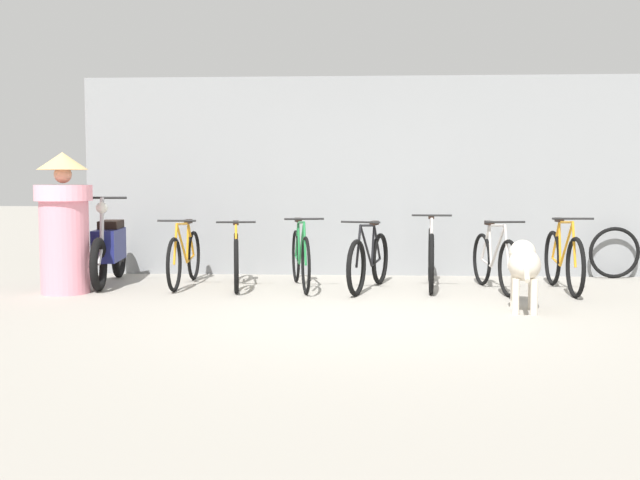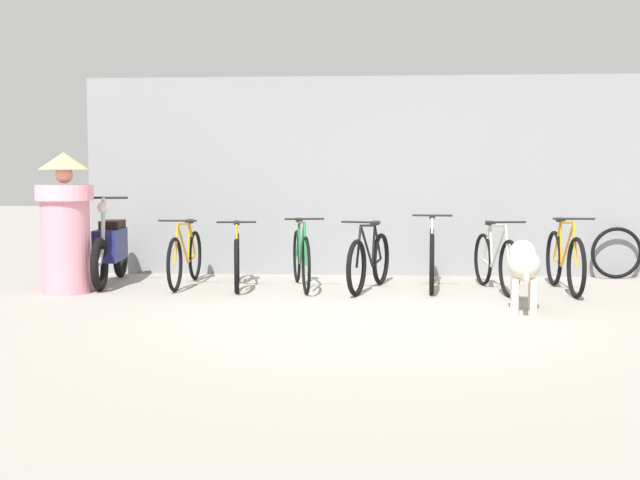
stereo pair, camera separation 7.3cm
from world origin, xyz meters
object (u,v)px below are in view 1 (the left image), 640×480
(bicycle_2, at_px, (301,258))
(bicycle_4, at_px, (431,257))
(bicycle_3, at_px, (369,261))
(spare_tire_left, at_px, (614,253))
(stray_dog, at_px, (524,264))
(bicycle_6, at_px, (563,261))
(person_in_robes, at_px, (64,222))
(motorcycle, at_px, (109,248))
(bicycle_5, at_px, (495,261))
(bicycle_1, at_px, (236,260))
(bicycle_0, at_px, (184,258))

(bicycle_2, height_order, bicycle_4, bicycle_4)
(bicycle_3, xyz_separation_m, spare_tire_left, (3.27, 1.23, 0.00))
(bicycle_4, height_order, stray_dog, bicycle_4)
(bicycle_6, distance_m, person_in_robes, 5.82)
(motorcycle, bearing_deg, person_in_robes, -25.81)
(bicycle_5, xyz_separation_m, spare_tire_left, (1.79, 1.22, -0.01))
(bicycle_1, bearing_deg, bicycle_0, -109.96)
(spare_tire_left, bearing_deg, stray_dog, -124.32)
(bicycle_0, bearing_deg, bicycle_3, 82.91)
(bicycle_0, distance_m, bicycle_4, 3.03)
(bicycle_0, xyz_separation_m, bicycle_2, (1.46, -0.15, 0.02))
(motorcycle, relative_size, stray_dog, 1.77)
(bicycle_4, bearing_deg, bicycle_5, 78.46)
(bicycle_4, relative_size, person_in_robes, 1.08)
(bicycle_3, bearing_deg, bicycle_4, 122.70)
(bicycle_0, distance_m, motorcycle, 0.98)
(bicycle_2, distance_m, bicycle_3, 0.83)
(bicycle_0, distance_m, bicycle_3, 2.29)
(person_in_robes, bearing_deg, bicycle_6, -179.70)
(motorcycle, height_order, person_in_robes, person_in_robes)
(bicycle_1, distance_m, spare_tire_left, 5.00)
(bicycle_3, relative_size, person_in_robes, 0.99)
(bicycle_3, relative_size, spare_tire_left, 2.34)
(stray_dog, relative_size, person_in_robes, 0.65)
(bicycle_6, bearing_deg, bicycle_3, -89.32)
(bicycle_4, xyz_separation_m, stray_dog, (0.78, -1.54, 0.09))
(bicycle_4, distance_m, person_in_robes, 4.33)
(bicycle_0, height_order, stray_dog, bicycle_0)
(bicycle_1, xyz_separation_m, bicycle_6, (3.89, -0.13, 0.02))
(motorcycle, distance_m, stray_dog, 5.06)
(bicycle_0, xyz_separation_m, bicycle_6, (4.56, -0.25, 0.02))
(bicycle_4, bearing_deg, stray_dog, 31.55)
(bicycle_2, bearing_deg, bicycle_3, 71.02)
(bicycle_1, height_order, stray_dog, bicycle_1)
(bicycle_2, bearing_deg, bicycle_1, -102.88)
(bicycle_3, height_order, bicycle_6, bicycle_6)
(bicycle_6, height_order, stray_dog, bicycle_6)
(bicycle_3, height_order, motorcycle, motorcycle)
(bicycle_6, xyz_separation_m, stray_dog, (-0.75, -1.34, 0.10))
(bicycle_2, xyz_separation_m, bicycle_5, (2.30, -0.11, -0.01))
(bicycle_2, height_order, person_in_robes, person_in_robes)
(bicycle_4, height_order, bicycle_5, bicycle_4)
(bicycle_4, bearing_deg, bicycle_1, -83.30)
(bicycle_3, xyz_separation_m, bicycle_6, (2.28, 0.01, 0.02))
(stray_dog, xyz_separation_m, spare_tire_left, (1.74, 2.55, -0.12))
(stray_dog, height_order, person_in_robes, person_in_robes)
(bicycle_5, xyz_separation_m, motorcycle, (-4.73, 0.32, 0.10))
(motorcycle, distance_m, person_in_robes, 0.89)
(bicycle_0, distance_m, stray_dog, 4.13)
(bicycle_0, relative_size, bicycle_4, 0.98)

